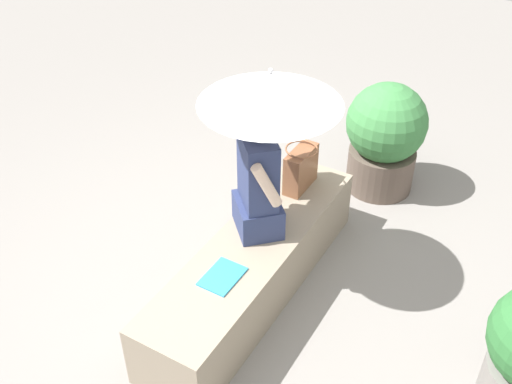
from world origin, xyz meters
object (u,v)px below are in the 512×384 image
parasol (271,89)px  handbag_black (301,168)px  person_seated (258,180)px  planter_near (385,136)px  magazine (222,276)px

parasol → handbag_black: bearing=2.8°
person_seated → planter_near: person_seated is taller
handbag_black → magazine: size_ratio=1.17×
handbag_black → magazine: 1.09m
parasol → magazine: (-0.57, 0.01, -1.01)m
person_seated → planter_near: size_ratio=0.95×
handbag_black → person_seated: bearing=177.1°
person_seated → parasol: parasol is taller
parasol → person_seated: bearing=134.7°
handbag_black → magazine: bearing=-179.0°
handbag_black → planter_near: 0.97m
person_seated → handbag_black: size_ratio=2.74×
parasol → handbag_black: 1.00m
person_seated → magazine: size_ratio=3.21×
parasol → handbag_black: size_ratio=3.50×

